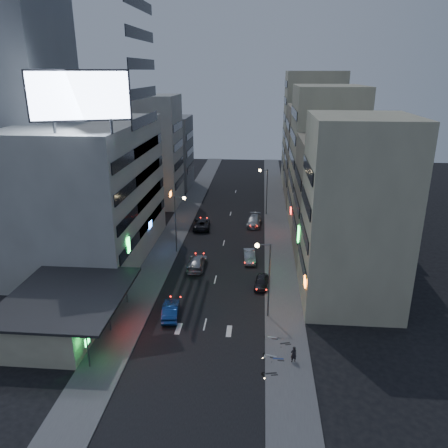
# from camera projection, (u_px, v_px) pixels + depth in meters

# --- Properties ---
(ground) EXTENTS (180.00, 180.00, 0.00)m
(ground) POSITION_uv_depth(u_px,v_px,m) (199.00, 348.00, 40.02)
(ground) COLOR black
(ground) RESTS_ON ground
(sidewalk_left) EXTENTS (4.00, 120.00, 0.12)m
(sidewalk_left) POSITION_uv_depth(u_px,v_px,m) (176.00, 231.00, 68.83)
(sidewalk_left) COLOR #4C4C4F
(sidewalk_left) RESTS_ON ground
(sidewalk_right) EXTENTS (4.00, 120.00, 0.12)m
(sidewalk_right) POSITION_uv_depth(u_px,v_px,m) (277.00, 235.00, 67.54)
(sidewalk_right) COLOR #4C4C4F
(sidewalk_right) RESTS_ON ground
(food_court) EXTENTS (11.00, 13.00, 3.88)m
(food_court) POSITION_uv_depth(u_px,v_px,m) (60.00, 311.00, 42.36)
(food_court) COLOR #BDB794
(food_court) RESTS_ON ground
(white_building) EXTENTS (14.00, 24.00, 18.00)m
(white_building) POSITION_uv_depth(u_px,v_px,m) (91.00, 192.00, 57.19)
(white_building) COLOR #AFAFAA
(white_building) RESTS_ON ground
(grey_tower) EXTENTS (10.00, 14.00, 34.00)m
(grey_tower) POSITION_uv_depth(u_px,v_px,m) (28.00, 127.00, 58.07)
(grey_tower) COLOR slate
(grey_tower) RESTS_ON ground
(shophouse_near) EXTENTS (10.00, 11.00, 20.00)m
(shophouse_near) POSITION_uv_depth(u_px,v_px,m) (355.00, 214.00, 45.34)
(shophouse_near) COLOR #BDB794
(shophouse_near) RESTS_ON ground
(shophouse_mid) EXTENTS (11.00, 12.00, 16.00)m
(shophouse_mid) POSITION_uv_depth(u_px,v_px,m) (340.00, 201.00, 56.77)
(shophouse_mid) COLOR gray
(shophouse_mid) RESTS_ON ground
(shophouse_far) EXTENTS (10.00, 14.00, 22.00)m
(shophouse_far) POSITION_uv_depth(u_px,v_px,m) (324.00, 159.00, 68.03)
(shophouse_far) COLOR #BDB794
(shophouse_far) RESTS_ON ground
(far_left_a) EXTENTS (11.00, 10.00, 20.00)m
(far_left_a) POSITION_uv_depth(u_px,v_px,m) (149.00, 151.00, 80.22)
(far_left_a) COLOR #AFAFAA
(far_left_a) RESTS_ON ground
(far_left_b) EXTENTS (12.00, 10.00, 15.00)m
(far_left_b) POSITION_uv_depth(u_px,v_px,m) (162.00, 152.00, 93.31)
(far_left_b) COLOR slate
(far_left_b) RESTS_ON ground
(far_right_a) EXTENTS (11.00, 12.00, 18.00)m
(far_right_a) POSITION_uv_depth(u_px,v_px,m) (316.00, 154.00, 82.75)
(far_right_a) COLOR gray
(far_right_a) RESTS_ON ground
(far_right_b) EXTENTS (12.00, 12.00, 24.00)m
(far_right_b) POSITION_uv_depth(u_px,v_px,m) (312.00, 129.00, 94.86)
(far_right_b) COLOR #BDB794
(far_right_b) RESTS_ON ground
(billboard) EXTENTS (9.52, 3.75, 6.20)m
(billboard) POSITION_uv_depth(u_px,v_px,m) (79.00, 96.00, 43.23)
(billboard) COLOR #595B60
(billboard) RESTS_ON white_building
(street_lamp_right_near) EXTENTS (1.60, 0.44, 8.02)m
(street_lamp_right_near) POSITION_uv_depth(u_px,v_px,m) (266.00, 270.00, 43.39)
(street_lamp_right_near) COLOR #595B60
(street_lamp_right_near) RESTS_ON sidewalk_right
(street_lamp_left) EXTENTS (1.60, 0.44, 8.02)m
(street_lamp_left) POSITION_uv_depth(u_px,v_px,m) (178.00, 216.00, 59.38)
(street_lamp_left) COLOR #595B60
(street_lamp_left) RESTS_ON sidewalk_left
(street_lamp_right_far) EXTENTS (1.60, 0.44, 8.02)m
(street_lamp_right_far) POSITION_uv_depth(u_px,v_px,m) (265.00, 185.00, 75.34)
(street_lamp_right_far) COLOR #595B60
(street_lamp_right_far) RESTS_ON sidewalk_right
(parked_car_right_near) EXTENTS (1.87, 3.90, 1.28)m
(parked_car_right_near) POSITION_uv_depth(u_px,v_px,m) (261.00, 282.00, 51.12)
(parked_car_right_near) COLOR #242328
(parked_car_right_near) RESTS_ON ground
(parked_car_right_mid) EXTENTS (1.86, 4.38, 1.40)m
(parked_car_right_mid) POSITION_uv_depth(u_px,v_px,m) (249.00, 256.00, 58.09)
(parked_car_right_mid) COLOR #9FA0A7
(parked_car_right_mid) RESTS_ON ground
(parked_car_left) EXTENTS (3.07, 5.77, 1.54)m
(parked_car_left) POSITION_uv_depth(u_px,v_px,m) (202.00, 224.00, 70.27)
(parked_car_left) COLOR black
(parked_car_left) RESTS_ON ground
(parked_car_right_far) EXTENTS (2.46, 5.37, 1.52)m
(parked_car_right_far) POSITION_uv_depth(u_px,v_px,m) (254.00, 221.00, 71.57)
(parked_car_right_far) COLOR #94989B
(parked_car_right_far) RESTS_ON ground
(road_car_blue) EXTENTS (2.10, 4.69, 1.49)m
(road_car_blue) POSITION_uv_depth(u_px,v_px,m) (171.00, 310.00, 44.96)
(road_car_blue) COLOR navy
(road_car_blue) RESTS_ON ground
(road_car_silver) EXTENTS (2.32, 5.51, 1.59)m
(road_car_silver) POSITION_uv_depth(u_px,v_px,m) (197.00, 262.00, 56.04)
(road_car_silver) COLOR #A4A7AC
(road_car_silver) RESTS_ON ground
(person) EXTENTS (0.66, 0.55, 1.54)m
(person) POSITION_uv_depth(u_px,v_px,m) (294.00, 354.00, 37.74)
(person) COLOR black
(person) RESTS_ON sidewalk_right
(scooter_black_a) EXTENTS (0.88, 1.71, 1.00)m
(scooter_black_a) POSITION_uv_depth(u_px,v_px,m) (277.00, 367.00, 36.53)
(scooter_black_a) COLOR black
(scooter_black_a) RESTS_ON sidewalk_right
(scooter_silver_a) EXTENTS (0.94, 1.71, 1.00)m
(scooter_silver_a) POSITION_uv_depth(u_px,v_px,m) (277.00, 351.00, 38.55)
(scooter_silver_a) COLOR #9DA1A5
(scooter_silver_a) RESTS_ON sidewalk_right
(scooter_blue) EXTENTS (0.56, 1.64, 1.00)m
(scooter_blue) POSITION_uv_depth(u_px,v_px,m) (284.00, 353.00, 38.28)
(scooter_blue) COLOR navy
(scooter_blue) RESTS_ON sidewalk_right
(scooter_black_b) EXTENTS (0.96, 1.70, 0.98)m
(scooter_black_b) POSITION_uv_depth(u_px,v_px,m) (290.00, 337.00, 40.58)
(scooter_black_b) COLOR black
(scooter_black_b) RESTS_ON sidewalk_right
(scooter_silver_b) EXTENTS (0.68, 1.64, 0.98)m
(scooter_silver_b) POSITION_uv_depth(u_px,v_px,m) (278.00, 333.00, 41.31)
(scooter_silver_b) COLOR #B7BABF
(scooter_silver_b) RESTS_ON sidewalk_right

